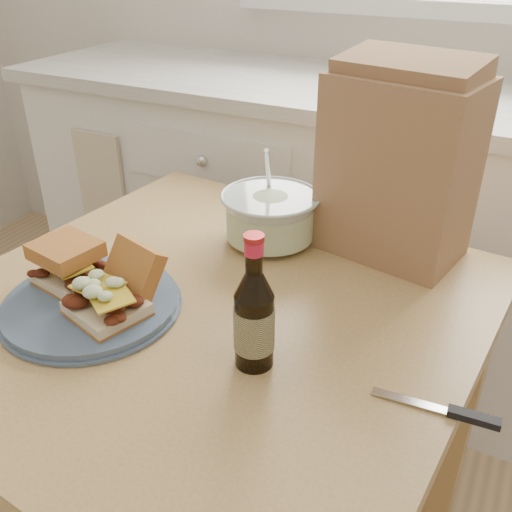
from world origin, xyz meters
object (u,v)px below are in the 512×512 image
at_px(paper_bag, 398,169).
at_px(beer_bottle, 254,318).
at_px(coleslaw_bowl, 270,218).
at_px(plate, 91,304).
at_px(dining_table, 211,350).

bearing_deg(paper_bag, beer_bottle, -89.57).
relative_size(coleslaw_bowl, beer_bottle, 0.93).
bearing_deg(coleslaw_bowl, plate, -114.59).
bearing_deg(dining_table, coleslaw_bowl, 96.11).
bearing_deg(beer_bottle, paper_bag, 55.17).
bearing_deg(dining_table, paper_bag, 60.88).
height_order(dining_table, beer_bottle, beer_bottle).
xyz_separation_m(plate, paper_bag, (0.40, 0.44, 0.17)).
distance_m(plate, beer_bottle, 0.33).
relative_size(plate, paper_bag, 0.86).
xyz_separation_m(dining_table, beer_bottle, (0.15, -0.11, 0.19)).
distance_m(plate, coleslaw_bowl, 0.40).
distance_m(dining_table, paper_bag, 0.50).
relative_size(plate, coleslaw_bowl, 1.46).
distance_m(coleslaw_bowl, beer_bottle, 0.39).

